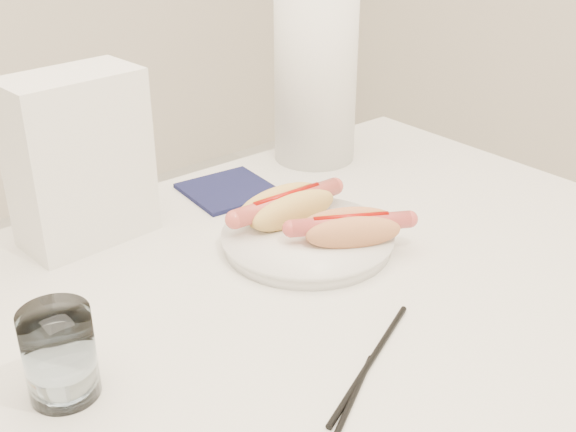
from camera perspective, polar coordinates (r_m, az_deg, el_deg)
table at (r=0.87m, az=-1.19°, el=-10.79°), size 1.20×0.80×0.75m
plate at (r=0.95m, az=1.56°, el=-2.01°), size 0.27×0.27×0.02m
hotdog_left at (r=0.97m, az=-0.09°, el=0.72°), size 0.17×0.07×0.05m
hotdog_right at (r=0.93m, az=5.00°, el=-0.98°), size 0.15×0.11×0.04m
water_glass at (r=0.72m, az=-17.68°, el=-10.40°), size 0.07×0.07×0.09m
chopstick_near at (r=0.69m, az=4.40°, el=-15.80°), size 0.17×0.10×0.01m
chopstick_far at (r=0.75m, az=6.58°, el=-11.37°), size 0.20×0.09×0.01m
napkin_box at (r=0.97m, az=-16.22°, el=4.34°), size 0.18×0.11×0.23m
navy_napkin at (r=1.12m, az=-4.72°, el=2.07°), size 0.14×0.14×0.01m
paper_towel_roll at (r=1.20m, az=2.20°, el=11.48°), size 0.16×0.16×0.31m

